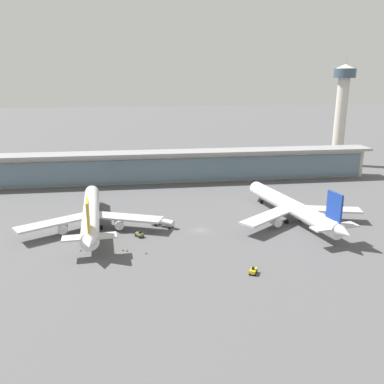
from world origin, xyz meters
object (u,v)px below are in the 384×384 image
(service_truck_by_tail_yellow, at_px, (253,271))
(control_tower, at_px, (342,106))
(safety_cone_charlie, at_px, (87,250))
(service_truck_mid_apron_grey, at_px, (339,204))
(safety_cone_echo, at_px, (127,250))
(service_truck_near_nose_grey, at_px, (164,222))
(safety_cone_bravo, at_px, (123,250))
(safety_cone_alpha, at_px, (81,250))
(safety_cone_delta, at_px, (146,253))
(airliner_left_stand, at_px, (91,214))
(service_truck_under_wing_olive, at_px, (139,234))
(airliner_centre_stand, at_px, (292,207))

(service_truck_by_tail_yellow, bearing_deg, control_tower, 55.43)
(service_truck_by_tail_yellow, distance_m, safety_cone_charlie, 49.16)
(service_truck_mid_apron_grey, bearing_deg, safety_cone_echo, -158.87)
(service_truck_near_nose_grey, bearing_deg, safety_cone_charlie, -145.21)
(control_tower, bearing_deg, service_truck_near_nose_grey, -140.44)
(safety_cone_charlie, bearing_deg, service_truck_by_tail_yellow, -25.14)
(control_tower, distance_m, safety_cone_bravo, 165.09)
(service_truck_near_nose_grey, distance_m, safety_cone_alpha, 30.56)
(safety_cone_alpha, bearing_deg, control_tower, 38.34)
(service_truck_mid_apron_grey, xyz_separation_m, safety_cone_alpha, (-96.49, -30.03, -0.56))
(service_truck_near_nose_grey, height_order, service_truck_mid_apron_grey, service_truck_near_nose_grey)
(service_truck_mid_apron_grey, bearing_deg, safety_cone_delta, -155.91)
(airliner_left_stand, distance_m, safety_cone_bravo, 23.28)
(service_truck_by_tail_yellow, distance_m, safety_cone_echo, 37.86)
(safety_cone_charlie, bearing_deg, safety_cone_bravo, -7.77)
(service_truck_mid_apron_grey, xyz_separation_m, safety_cone_bravo, (-84.22, -31.58, -0.56))
(safety_cone_bravo, height_order, safety_cone_charlie, same)
(airliner_left_stand, bearing_deg, service_truck_near_nose_grey, -4.63)
(safety_cone_alpha, bearing_deg, service_truck_under_wing_olive, 26.63)
(service_truck_under_wing_olive, bearing_deg, airliner_centre_stand, 7.80)
(airliner_left_stand, xyz_separation_m, airliner_centre_stand, (69.65, -2.43, 0.00))
(service_truck_mid_apron_grey, bearing_deg, service_truck_near_nose_grey, -169.19)
(service_truck_near_nose_grey, relative_size, safety_cone_bravo, 11.62)
(safety_cone_charlie, height_order, safety_cone_echo, same)
(airliner_left_stand, height_order, service_truck_by_tail_yellow, airliner_left_stand)
(service_truck_near_nose_grey, bearing_deg, service_truck_under_wing_olive, -136.94)
(service_truck_near_nose_grey, distance_m, safety_cone_charlie, 29.18)
(service_truck_near_nose_grey, relative_size, service_truck_by_tail_yellow, 2.44)
(control_tower, height_order, safety_cone_bravo, control_tower)
(safety_cone_charlie, bearing_deg, control_tower, 38.74)
(safety_cone_delta, bearing_deg, safety_cone_echo, 155.00)
(safety_cone_bravo, bearing_deg, safety_cone_alpha, 172.77)
(service_truck_near_nose_grey, xyz_separation_m, safety_cone_alpha, (-25.68, -16.51, -1.39))
(airliner_left_stand, bearing_deg, service_truck_by_tail_yellow, -41.39)
(safety_cone_echo, bearing_deg, control_tower, 41.88)
(service_truck_under_wing_olive, xyz_separation_m, control_tower, (116.15, 96.86, 32.74))
(service_truck_near_nose_grey, xyz_separation_m, safety_cone_delta, (-6.70, -21.14, -1.39))
(safety_cone_alpha, xyz_separation_m, safety_cone_bravo, (12.27, -1.56, 0.00))
(service_truck_under_wing_olive, height_order, safety_cone_charlie, service_truck_under_wing_olive)
(safety_cone_alpha, bearing_deg, safety_cone_bravo, -7.23)
(control_tower, bearing_deg, service_truck_under_wing_olive, -140.17)
(safety_cone_bravo, bearing_deg, service_truck_mid_apron_grey, 20.56)
(service_truck_by_tail_yellow, bearing_deg, service_truck_near_nose_grey, 118.72)
(airliner_left_stand, relative_size, airliner_centre_stand, 1.01)
(airliner_centre_stand, xyz_separation_m, control_tower, (62.34, 89.49, 28.43))
(service_truck_mid_apron_grey, distance_m, safety_cone_echo, 89.01)
(control_tower, xyz_separation_m, safety_cone_charlie, (-131.69, -105.64, -33.29))
(service_truck_near_nose_grey, height_order, service_truck_under_wing_olive, service_truck_near_nose_grey)
(airliner_left_stand, distance_m, service_truck_under_wing_olive, 19.11)
(service_truck_near_nose_grey, height_order, safety_cone_charlie, service_truck_near_nose_grey)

